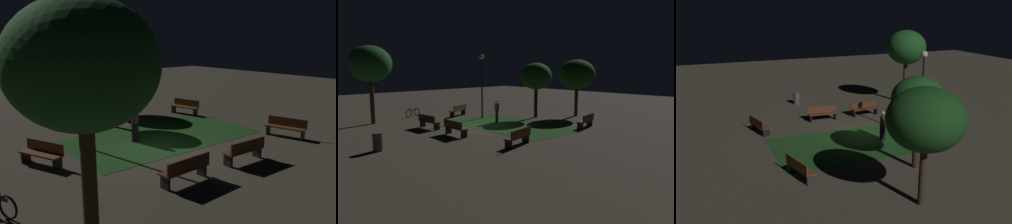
# 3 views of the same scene
# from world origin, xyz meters

# --- Properties ---
(ground_plane) EXTENTS (60.00, 60.00, 0.00)m
(ground_plane) POSITION_xyz_m (0.00, 0.00, 0.00)
(ground_plane) COLOR #4C4438
(grass_lawn) EXTENTS (8.76, 4.88, 0.01)m
(grass_lawn) POSITION_xyz_m (1.17, 1.43, 0.01)
(grass_lawn) COLOR #23511E
(grass_lawn) RESTS_ON ground
(bench_front_right) EXTENTS (1.82, 0.55, 0.88)m
(bench_front_right) POSITION_xyz_m (-1.45, -3.16, 0.48)
(bench_front_right) COLOR #512D19
(bench_front_right) RESTS_ON ground
(bench_front_left) EXTENTS (1.82, 0.54, 0.88)m
(bench_front_left) POSITION_xyz_m (1.45, -3.16, 0.48)
(bench_front_left) COLOR brown
(bench_front_left) RESTS_ON ground
(bench_corner) EXTENTS (0.86, 1.86, 0.88)m
(bench_corner) POSITION_xyz_m (5.16, 4.29, 0.48)
(bench_corner) COLOR brown
(bench_corner) RESTS_ON ground
(bench_path_side) EXTENTS (1.14, 1.84, 0.88)m
(bench_path_side) POSITION_xyz_m (-4.45, 1.23, 0.48)
(bench_path_side) COLOR brown
(bench_path_side) RESTS_ON ground
(bench_by_lamp) EXTENTS (0.89, 1.86, 0.88)m
(bench_by_lamp) POSITION_xyz_m (5.60, -2.24, 0.48)
(bench_by_lamp) COLOR brown
(bench_by_lamp) RESTS_ON ground
(tree_near_wall) EXTENTS (2.34, 2.34, 4.13)m
(tree_near_wall) POSITION_xyz_m (0.08, 5.17, 3.10)
(tree_near_wall) COLOR #2D2116
(tree_near_wall) RESTS_ON ground
(tree_lawn_side) EXTENTS (2.81, 2.81, 4.39)m
(tree_lawn_side) POSITION_xyz_m (1.69, 8.09, 3.23)
(tree_lawn_side) COLOR #38281C
(tree_lawn_side) RESTS_ON ground
(tree_back_right) EXTENTS (2.79, 2.79, 5.25)m
(tree_back_right) POSITION_xyz_m (-5.58, -5.00, 4.01)
(tree_back_right) COLOR #423021
(tree_back_right) RESTS_ON ground
(lamp_post_plaza_east) EXTENTS (0.36, 0.36, 4.71)m
(lamp_post_plaza_east) POSITION_xyz_m (-2.37, 1.91, 3.19)
(lamp_post_plaza_east) COLOR black
(lamp_post_plaza_east) RESTS_ON ground
(trash_bin) EXTENTS (0.47, 0.47, 0.86)m
(trash_bin) POSITION_xyz_m (1.83, -7.67, 0.43)
(trash_bin) COLOR #4C4C4C
(trash_bin) RESTS_ON ground
(bicycle) EXTENTS (0.76, 1.52, 0.93)m
(bicycle) POSITION_xyz_m (-6.63, -1.53, 0.34)
(bicycle) COLOR black
(bicycle) RESTS_ON ground
(pedestrian) EXTENTS (0.34, 0.34, 1.61)m
(pedestrian) POSITION_xyz_m (-0.27, 1.52, 0.85)
(pedestrian) COLOR black
(pedestrian) RESTS_ON ground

